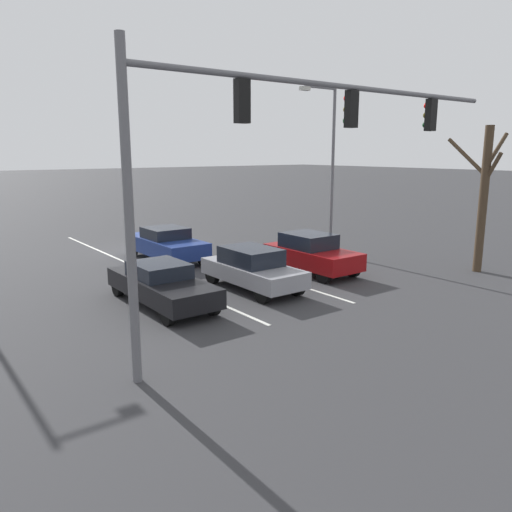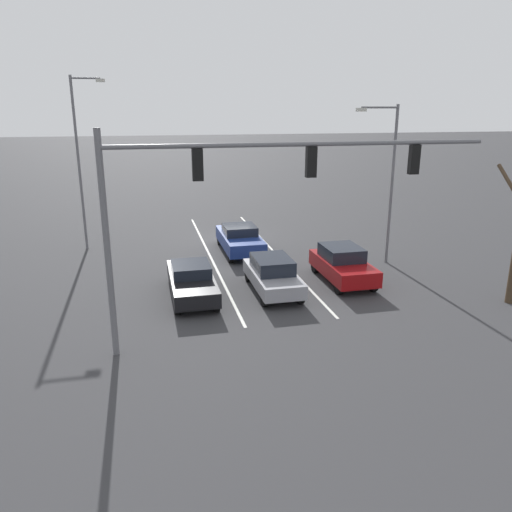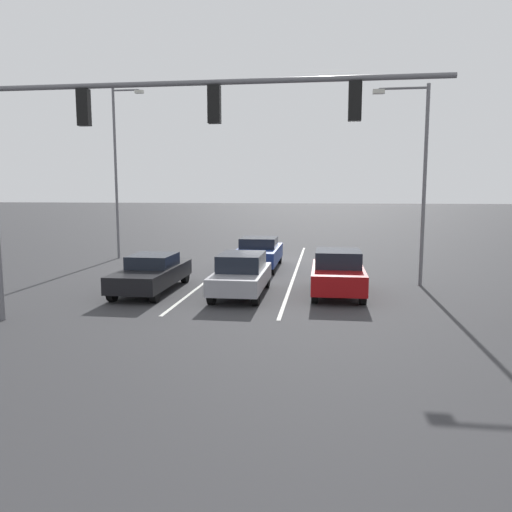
# 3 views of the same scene
# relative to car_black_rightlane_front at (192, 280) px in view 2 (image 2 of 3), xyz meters

# --- Properties ---
(ground_plane) EXTENTS (240.00, 240.00, 0.00)m
(ground_plane) POSITION_rel_car_black_rightlane_front_xyz_m (-3.26, -8.72, -0.69)
(ground_plane) COLOR #333335
(lane_stripe_left_divider) EXTENTS (0.12, 18.32, 0.01)m
(lane_stripe_left_divider) POSITION_rel_car_black_rightlane_front_xyz_m (-5.01, -5.56, -0.68)
(lane_stripe_left_divider) COLOR silver
(lane_stripe_left_divider) RESTS_ON ground_plane
(lane_stripe_center_divider) EXTENTS (0.12, 18.32, 0.01)m
(lane_stripe_center_divider) POSITION_rel_car_black_rightlane_front_xyz_m (-1.52, -5.56, -0.68)
(lane_stripe_center_divider) COLOR silver
(lane_stripe_center_divider) RESTS_ON ground_plane
(car_black_rightlane_front) EXTENTS (1.74, 4.74, 1.35)m
(car_black_rightlane_front) POSITION_rel_car_black_rightlane_front_xyz_m (0.00, 0.00, 0.00)
(car_black_rightlane_front) COLOR black
(car_black_rightlane_front) RESTS_ON ground_plane
(car_gray_midlane_front) EXTENTS (1.71, 4.20, 1.48)m
(car_gray_midlane_front) POSITION_rel_car_black_rightlane_front_xyz_m (-3.38, 0.25, 0.08)
(car_gray_midlane_front) COLOR gray
(car_gray_midlane_front) RESTS_ON ground_plane
(car_maroon_leftlane_front) EXTENTS (1.81, 4.08, 1.57)m
(car_maroon_leftlane_front) POSITION_rel_car_black_rightlane_front_xyz_m (-6.77, -0.34, 0.11)
(car_maroon_leftlane_front) COLOR maroon
(car_maroon_leftlane_front) RESTS_ON ground_plane
(car_navy_midlane_second) EXTENTS (1.90, 4.69, 1.47)m
(car_navy_midlane_second) POSITION_rel_car_black_rightlane_front_xyz_m (-3.19, -5.96, 0.06)
(car_navy_midlane_second) COLOR navy
(car_navy_midlane_second) RESTS_ON ground_plane
(traffic_signal_gantry) EXTENTS (12.29, 0.37, 6.96)m
(traffic_signal_gantry) POSITION_rel_car_black_rightlane_front_xyz_m (-1.15, 4.58, 4.50)
(traffic_signal_gantry) COLOR slate
(traffic_signal_gantry) RESTS_ON ground_plane
(street_lamp_right_shoulder) EXTENTS (1.74, 0.24, 9.08)m
(street_lamp_right_shoulder) POSITION_rel_car_black_rightlane_front_xyz_m (4.76, -8.49, 4.45)
(street_lamp_right_shoulder) COLOR slate
(street_lamp_right_shoulder) RESTS_ON ground_plane
(street_lamp_left_shoulder) EXTENTS (2.11, 0.24, 7.65)m
(street_lamp_left_shoulder) POSITION_rel_car_black_rightlane_front_xyz_m (-9.79, -2.50, 3.77)
(street_lamp_left_shoulder) COLOR slate
(street_lamp_left_shoulder) RESTS_ON ground_plane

